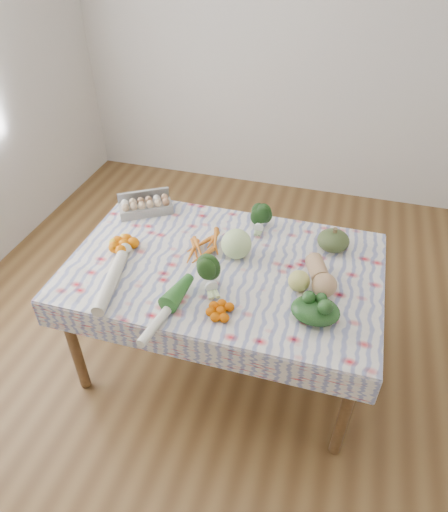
{
  "coord_description": "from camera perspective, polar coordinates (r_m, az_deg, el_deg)",
  "views": [
    {
      "loc": [
        0.53,
        -1.8,
        2.33
      ],
      "look_at": [
        0.0,
        0.0,
        0.82
      ],
      "focal_mm": 32.0,
      "sensor_mm": 36.0,
      "label": 1
    }
  ],
  "objects": [
    {
      "name": "broccoli",
      "position": [
        2.28,
        -1.96,
        -2.66
      ],
      "size": [
        0.22,
        0.22,
        0.12
      ],
      "primitive_type": "ellipsoid",
      "rotation": [
        0.0,
        0.0,
        0.59
      ],
      "color": "#204316",
      "rests_on": "tablecloth"
    },
    {
      "name": "spinach_bag",
      "position": [
        2.16,
        11.35,
        -6.7
      ],
      "size": [
        0.23,
        0.19,
        0.1
      ],
      "primitive_type": "ellipsoid",
      "rotation": [
        0.0,
        0.0,
        0.03
      ],
      "color": "#183816",
      "rests_on": "tablecloth"
    },
    {
      "name": "kabocha_squash",
      "position": [
        2.59,
        13.5,
        1.9
      ],
      "size": [
        0.21,
        0.21,
        0.12
      ],
      "primitive_type": "ellipsoid",
      "rotation": [
        0.0,
        0.0,
        -0.23
      ],
      "color": "#42542A",
      "rests_on": "tablecloth"
    },
    {
      "name": "grapefruit",
      "position": [
        2.29,
        9.36,
        -3.09
      ],
      "size": [
        0.11,
        0.11,
        0.11
      ],
      "primitive_type": "sphere",
      "rotation": [
        0.0,
        0.0,
        0.0
      ],
      "color": "#C4C35E",
      "rests_on": "tablecloth"
    },
    {
      "name": "cabbage",
      "position": [
        2.45,
        1.54,
        1.51
      ],
      "size": [
        0.21,
        0.21,
        0.17
      ],
      "primitive_type": "sphere",
      "rotation": [
        0.0,
        0.0,
        0.36
      ],
      "color": "#BEE191",
      "rests_on": "tablecloth"
    },
    {
      "name": "wall_back",
      "position": [
        4.19,
        9.58,
        25.47
      ],
      "size": [
        4.0,
        0.04,
        2.8
      ],
      "primitive_type": "cube",
      "color": "silver",
      "rests_on": "ground"
    },
    {
      "name": "tablecloth",
      "position": [
        2.45,
        0.0,
        -1.17
      ],
      "size": [
        1.66,
        1.06,
        0.01
      ],
      "primitive_type": "cube",
      "color": "silver",
      "rests_on": "dining_table"
    },
    {
      "name": "dining_table",
      "position": [
        2.5,
        0.0,
        -2.54
      ],
      "size": [
        1.6,
        1.0,
        0.75
      ],
      "color": "brown",
      "rests_on": "ground"
    },
    {
      "name": "daikon",
      "position": [
        2.36,
        -13.94,
        -3.13
      ],
      "size": [
        0.15,
        0.46,
        0.06
      ],
      "primitive_type": "cylinder",
      "rotation": [
        1.57,
        0.0,
        0.18
      ],
      "color": "silver",
      "rests_on": "tablecloth"
    },
    {
      "name": "carrot_bunch",
      "position": [
        2.53,
        -2.7,
        1.04
      ],
      "size": [
        0.24,
        0.22,
        0.04
      ],
      "primitive_type": "cube",
      "rotation": [
        0.0,
        0.0,
        -0.01
      ],
      "color": "orange",
      "rests_on": "tablecloth"
    },
    {
      "name": "egg_carton",
      "position": [
        2.87,
        -9.74,
        6.03
      ],
      "size": [
        0.34,
        0.28,
        0.09
      ],
      "primitive_type": "cube",
      "rotation": [
        0.0,
        0.0,
        0.55
      ],
      "color": "#9A9995",
      "rests_on": "tablecloth"
    },
    {
      "name": "orange_cluster",
      "position": [
        2.58,
        -12.39,
        1.38
      ],
      "size": [
        0.27,
        0.27,
        0.07
      ],
      "primitive_type": "cube",
      "rotation": [
        0.0,
        0.0,
        -0.36
      ],
      "color": "#E06A01",
      "rests_on": "tablecloth"
    },
    {
      "name": "kale_bunch",
      "position": [
        2.68,
        4.57,
        4.58
      ],
      "size": [
        0.15,
        0.13,
        0.13
      ],
      "primitive_type": "ellipsoid",
      "rotation": [
        0.0,
        0.0,
        0.02
      ],
      "color": "#173713",
      "rests_on": "tablecloth"
    },
    {
      "name": "mandarin_cluster",
      "position": [
        2.16,
        -0.4,
        -6.81
      ],
      "size": [
        0.17,
        0.17,
        0.05
      ],
      "primitive_type": "cube",
      "rotation": [
        0.0,
        0.0,
        -0.05
      ],
      "color": "#D15700",
      "rests_on": "tablecloth"
    },
    {
      "name": "leek",
      "position": [
        2.17,
        -7.23,
        -6.81
      ],
      "size": [
        0.12,
        0.44,
        0.05
      ],
      "primitive_type": "cylinder",
      "rotation": [
        1.57,
        0.0,
        -0.16
      ],
      "color": "silver",
      "rests_on": "tablecloth"
    },
    {
      "name": "ground",
      "position": [
        2.99,
        0.0,
        -12.36
      ],
      "size": [
        4.5,
        4.5,
        0.0
      ],
      "primitive_type": "plane",
      "color": "brown",
      "rests_on": "ground"
    },
    {
      "name": "butternut_squash",
      "position": [
        2.34,
        12.0,
        -2.27
      ],
      "size": [
        0.21,
        0.29,
        0.12
      ],
      "primitive_type": "ellipsoid",
      "rotation": [
        0.0,
        0.0,
        0.38
      ],
      "color": "tan",
      "rests_on": "tablecloth"
    }
  ]
}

